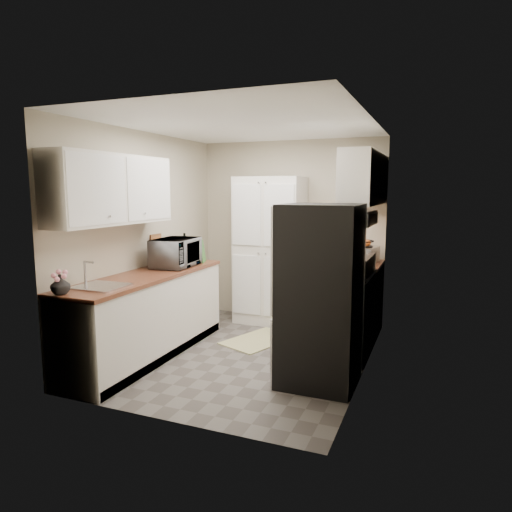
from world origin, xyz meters
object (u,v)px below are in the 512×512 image
Objects in this scene: refrigerator at (320,295)px; wine_bottle at (185,249)px; microwave at (176,253)px; electric_range at (340,313)px; pantry_cabinet at (270,251)px; toaster_oven at (364,255)px.

refrigerator is 2.15m from wine_bottle.
microwave is 0.33m from wine_bottle.
pantry_cabinet is at bearing 141.78° from electric_range.
electric_range is 3.35× the size of wine_bottle.
refrigerator is 1.65m from toaster_oven.
refrigerator is 4.71× the size of toaster_oven.
refrigerator reaches higher than toaster_oven.
microwave is at bearing -77.58° from wine_bottle.
refrigerator is at bearing -84.28° from toaster_oven.
microwave is (-1.89, 0.52, 0.24)m from refrigerator.
refrigerator is (-0.03, -0.80, 0.37)m from electric_range.
electric_range is (1.17, -0.93, -0.52)m from pantry_cabinet.
pantry_cabinet is 3.29× the size of microwave.
wine_bottle is at bearing -148.53° from toaster_oven.
electric_range is 1.86× the size of microwave.
pantry_cabinet is 1.58m from electric_range.
wine_bottle is (-0.07, 0.33, 0.00)m from microwave.
microwave is at bearing -121.73° from pantry_cabinet.
electric_range is at bearing 87.52° from refrigerator.
refrigerator is 2.79× the size of microwave.
microwave is 2.32m from toaster_oven.
electric_range is at bearing -1.29° from wine_bottle.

